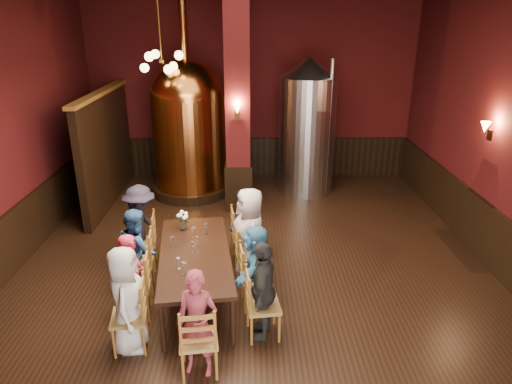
{
  "coord_description": "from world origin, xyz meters",
  "views": [
    {
      "loc": [
        -0.05,
        -6.48,
        3.96
      ],
      "look_at": [
        0.04,
        0.2,
        1.36
      ],
      "focal_mm": 32.0,
      "sensor_mm": 36.0,
      "label": 1
    }
  ],
  "objects_px": {
    "person_0": "(127,300)",
    "steel_vessel": "(307,127)",
    "dining_table": "(195,256)",
    "person_2": "(138,250)",
    "rose_vase": "(182,218)",
    "copper_kettle": "(189,127)",
    "person_1": "(133,276)"
  },
  "relations": [
    {
      "from": "person_0",
      "to": "person_1",
      "type": "distance_m",
      "value": 0.67
    },
    {
      "from": "person_1",
      "to": "steel_vessel",
      "type": "distance_m",
      "value": 5.8
    },
    {
      "from": "copper_kettle",
      "to": "rose_vase",
      "type": "height_order",
      "value": "copper_kettle"
    },
    {
      "from": "steel_vessel",
      "to": "rose_vase",
      "type": "distance_m",
      "value": 4.48
    },
    {
      "from": "person_0",
      "to": "person_2",
      "type": "distance_m",
      "value": 1.33
    },
    {
      "from": "person_0",
      "to": "copper_kettle",
      "type": "height_order",
      "value": "copper_kettle"
    },
    {
      "from": "person_1",
      "to": "person_2",
      "type": "height_order",
      "value": "person_2"
    },
    {
      "from": "copper_kettle",
      "to": "rose_vase",
      "type": "distance_m",
      "value": 3.7
    },
    {
      "from": "person_1",
      "to": "rose_vase",
      "type": "bearing_deg",
      "value": -32.45
    },
    {
      "from": "person_2",
      "to": "person_0",
      "type": "bearing_deg",
      "value": 162.59
    },
    {
      "from": "person_0",
      "to": "steel_vessel",
      "type": "distance_m",
      "value": 6.33
    },
    {
      "from": "person_1",
      "to": "steel_vessel",
      "type": "xyz_separation_m",
      "value": [
        2.93,
        4.92,
        0.92
      ]
    },
    {
      "from": "person_0",
      "to": "rose_vase",
      "type": "distance_m",
      "value": 1.92
    },
    {
      "from": "person_2",
      "to": "rose_vase",
      "type": "bearing_deg",
      "value": -74.17
    },
    {
      "from": "person_1",
      "to": "rose_vase",
      "type": "height_order",
      "value": "person_1"
    },
    {
      "from": "dining_table",
      "to": "copper_kettle",
      "type": "xyz_separation_m",
      "value": [
        -0.59,
        4.38,
        0.91
      ]
    },
    {
      "from": "person_0",
      "to": "rose_vase",
      "type": "height_order",
      "value": "person_0"
    },
    {
      "from": "dining_table",
      "to": "person_1",
      "type": "distance_m",
      "value": 0.91
    },
    {
      "from": "copper_kettle",
      "to": "steel_vessel",
      "type": "distance_m",
      "value": 2.72
    },
    {
      "from": "dining_table",
      "to": "steel_vessel",
      "type": "bearing_deg",
      "value": 57.16
    },
    {
      "from": "rose_vase",
      "to": "dining_table",
      "type": "bearing_deg",
      "value": -70.24
    },
    {
      "from": "person_2",
      "to": "rose_vase",
      "type": "xyz_separation_m",
      "value": [
        0.62,
        0.53,
        0.29
      ]
    },
    {
      "from": "dining_table",
      "to": "person_2",
      "type": "height_order",
      "value": "person_2"
    },
    {
      "from": "steel_vessel",
      "to": "copper_kettle",
      "type": "bearing_deg",
      "value": -177.72
    },
    {
      "from": "person_0",
      "to": "steel_vessel",
      "type": "relative_size",
      "value": 0.45
    },
    {
      "from": "person_0",
      "to": "steel_vessel",
      "type": "bearing_deg",
      "value": -31.28
    },
    {
      "from": "person_2",
      "to": "rose_vase",
      "type": "distance_m",
      "value": 0.86
    },
    {
      "from": "steel_vessel",
      "to": "rose_vase",
      "type": "bearing_deg",
      "value": -122.7
    },
    {
      "from": "dining_table",
      "to": "person_2",
      "type": "bearing_deg",
      "value": 158.78
    },
    {
      "from": "person_0",
      "to": "copper_kettle",
      "type": "xyz_separation_m",
      "value": [
        0.13,
        5.48,
        0.89
      ]
    },
    {
      "from": "person_2",
      "to": "copper_kettle",
      "type": "relative_size",
      "value": 0.31
    },
    {
      "from": "dining_table",
      "to": "person_1",
      "type": "height_order",
      "value": "person_1"
    }
  ]
}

